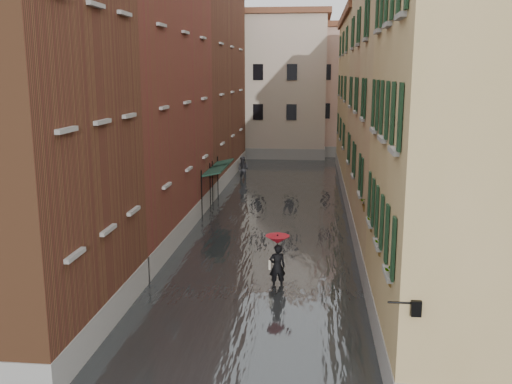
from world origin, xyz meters
The scene contains 16 objects.
ground centered at (0.00, 0.00, 0.00)m, with size 120.00×120.00×0.00m, color #58595B.
floodwater centered at (0.00, 13.00, 0.10)m, with size 10.00×60.00×0.20m, color #3D4143.
building_left_near centered at (-7.00, -2.00, 6.50)m, with size 6.00×8.00×13.00m, color brown.
building_left_mid centered at (-7.00, 9.00, 6.25)m, with size 6.00×14.00×12.50m, color maroon.
building_left_far centered at (-7.00, 24.00, 7.00)m, with size 6.00×16.00×14.00m, color brown.
building_right_near centered at (7.00, -2.00, 5.75)m, with size 6.00×8.00×11.50m, color tan.
building_right_mid centered at (7.00, 9.00, 6.50)m, with size 6.00×14.00×13.00m, color tan.
building_right_far centered at (7.00, 24.00, 5.75)m, with size 6.00×16.00×11.50m, color tan.
building_end_cream centered at (-3.00, 38.00, 6.50)m, with size 12.00×9.00×13.00m, color #B0A58C.
building_end_pink centered at (6.00, 40.00, 6.00)m, with size 10.00×9.00×12.00m, color #CA9F8E.
awning_near centered at (-3.48, 13.72, 2.48)m, with size 1.09×3.38×2.80m.
awning_far centered at (-3.49, 15.94, 2.46)m, with size 1.09×2.74×2.80m.
wall_lantern centered at (4.33, -6.00, 3.01)m, with size 0.71×0.22×0.35m.
window_planters centered at (4.12, -0.86, 3.51)m, with size 0.59×8.45×0.84m.
pedestrian_main centered at (0.81, 2.43, 1.23)m, with size 0.92×0.92×2.06m.
pedestrian_far centered at (-3.10, 23.44, 0.94)m, with size 0.92×0.71×1.88m, color black.
Camera 1 is at (2.11, -17.78, 7.95)m, focal length 40.00 mm.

